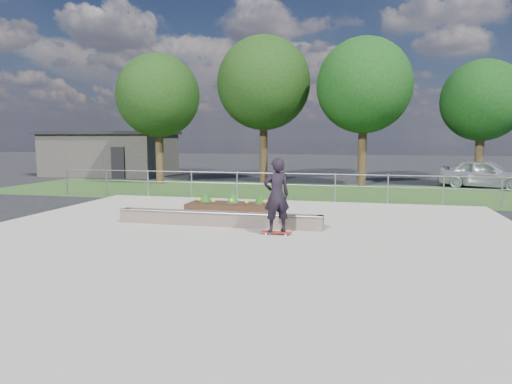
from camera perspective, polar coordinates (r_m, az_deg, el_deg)
ground at (r=11.28m, az=-2.74°, el=-6.41°), size 120.00×120.00×0.00m
grass_verge at (r=21.92m, az=5.14°, el=0.05°), size 30.00×8.00×0.02m
concrete_slab at (r=11.28m, az=-2.74°, el=-6.26°), size 15.00×15.00×0.06m
fence at (r=18.40m, az=3.64°, el=1.15°), size 20.06×0.06×1.20m
building at (r=33.26m, az=-17.70°, el=4.65°), size 8.40×5.40×3.00m
tree_far_left at (r=26.11m, az=-12.13°, el=11.66°), size 4.55×4.55×7.15m
tree_mid_left at (r=26.33m, az=0.98°, el=13.41°), size 5.25×5.25×8.25m
tree_mid_right at (r=24.71m, az=13.36°, el=12.79°), size 4.90×4.90×7.70m
tree_far_right at (r=26.81m, az=26.44°, el=10.17°), size 4.20×4.20×6.60m
grind_ledge at (r=13.15m, az=-4.73°, el=-3.35°), size 6.00×0.44×0.43m
planter_bed at (r=15.94m, az=-3.14°, el=-1.62°), size 3.00×1.20×0.61m
skateboarder at (r=11.77m, az=2.59°, el=-0.43°), size 0.84×0.75×2.00m
parked_car at (r=25.95m, az=26.72°, el=2.02°), size 4.66×3.47×1.48m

